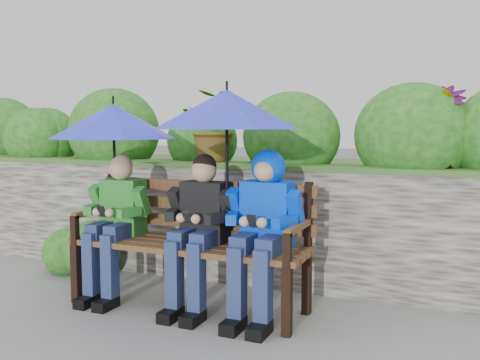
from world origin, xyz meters
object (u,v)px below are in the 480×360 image
at_px(park_bench, 193,234).
at_px(umbrella_left, 114,121).
at_px(boy_right, 263,219).
at_px(boy_middle, 199,223).
at_px(boy_left, 116,217).
at_px(umbrella_right, 227,110).

xyz_separation_m(park_bench, umbrella_left, (-0.67, -0.04, 0.84)).
xyz_separation_m(boy_right, umbrella_left, (-1.26, 0.04, 0.68)).
height_order(park_bench, boy_middle, boy_middle).
height_order(boy_middle, boy_right, boy_right).
distance_m(boy_middle, boy_right, 0.49).
relative_size(boy_left, boy_right, 0.95).
bearing_deg(boy_middle, boy_left, 179.86).
xyz_separation_m(boy_left, boy_middle, (0.73, -0.00, 0.01)).
height_order(umbrella_left, umbrella_right, umbrella_right).
distance_m(boy_left, umbrella_right, 1.26).
relative_size(park_bench, umbrella_right, 1.73).
distance_m(park_bench, boy_left, 0.64).
xyz_separation_m(park_bench, boy_right, (0.59, -0.08, 0.16)).
bearing_deg(boy_left, umbrella_left, 128.06).
bearing_deg(park_bench, umbrella_left, -176.53).
distance_m(boy_right, umbrella_right, 0.80).
relative_size(boy_right, umbrella_left, 1.21).
height_order(boy_right, umbrella_left, umbrella_left).
bearing_deg(boy_right, umbrella_left, 178.36).
relative_size(park_bench, boy_left, 1.60).
relative_size(boy_left, umbrella_left, 1.15).
height_order(boy_right, umbrella_right, umbrella_right).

